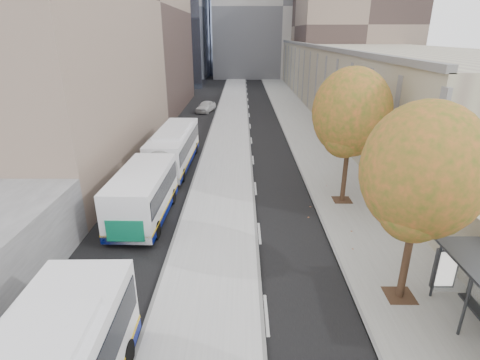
{
  "coord_description": "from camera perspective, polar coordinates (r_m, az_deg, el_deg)",
  "views": [
    {
      "loc": [
        -2.56,
        1.04,
        9.6
      ],
      "look_at": [
        -2.65,
        19.16,
        2.5
      ],
      "focal_mm": 28.0,
      "sensor_mm": 36.0,
      "label": 1
    }
  ],
  "objects": [
    {
      "name": "bus_platform",
      "position": [
        35.3,
        -1.86,
        5.73
      ],
      "size": [
        4.25,
        150.0,
        0.15
      ],
      "primitive_type": "cube",
      "color": "#B1B1B1",
      "rests_on": "ground"
    },
    {
      "name": "sidewalk",
      "position": [
        35.91,
        11.07,
        5.55
      ],
      "size": [
        4.75,
        150.0,
        0.08
      ],
      "primitive_type": "cube",
      "color": "gray",
      "rests_on": "ground"
    },
    {
      "name": "building_tan",
      "position": [
        65.74,
        16.88,
        15.64
      ],
      "size": [
        18.0,
        92.0,
        8.0
      ],
      "primitive_type": "cube",
      "color": "gray",
      "rests_on": "ground"
    },
    {
      "name": "building_midrise",
      "position": [
        44.75,
        -28.56,
        22.76
      ],
      "size": [
        24.0,
        46.0,
        25.0
      ],
      "primitive_type": "cube",
      "color": "gray",
      "rests_on": "ground"
    },
    {
      "name": "building_far_block",
      "position": [
        95.5,
        5.98,
        24.53
      ],
      "size": [
        30.0,
        18.0,
        30.0
      ],
      "primitive_type": "cube",
      "color": "#ABA79F",
      "rests_on": "ground"
    },
    {
      "name": "tree_c",
      "position": [
        14.14,
        26.11,
        1.23
      ],
      "size": [
        4.2,
        4.2,
        7.28
      ],
      "color": "black",
      "rests_on": "sidewalk"
    },
    {
      "name": "tree_d",
      "position": [
        22.23,
        16.62,
        9.81
      ],
      "size": [
        4.4,
        4.4,
        7.6
      ],
      "color": "black",
      "rests_on": "sidewalk"
    },
    {
      "name": "bus_far",
      "position": [
        25.54,
        -11.57,
        2.54
      ],
      "size": [
        2.83,
        16.89,
        2.81
      ],
      "rotation": [
        0.0,
        0.0,
        -0.02
      ],
      "color": "white",
      "rests_on": "ground"
    },
    {
      "name": "distant_car",
      "position": [
        50.15,
        -5.24,
        11.1
      ],
      "size": [
        2.71,
        4.45,
        1.41
      ],
      "primitive_type": "imported",
      "rotation": [
        0.0,
        0.0,
        -0.27
      ],
      "color": "#BDBDBD",
      "rests_on": "ground"
    }
  ]
}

